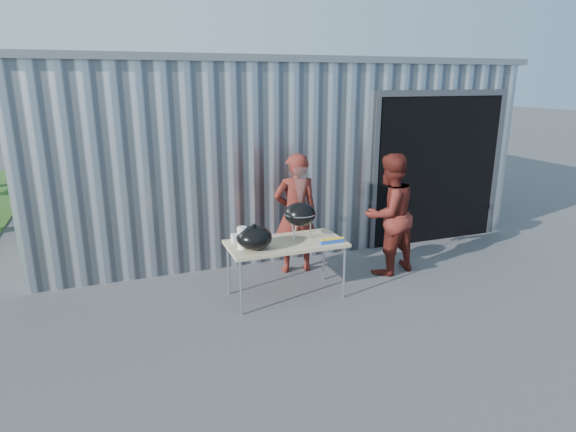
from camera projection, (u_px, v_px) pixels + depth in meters
name	position (u px, v px, depth m)	size (l,w,h in m)	color
ground	(295.00, 310.00, 5.96)	(80.00, 80.00, 0.00)	#434345
building	(256.00, 141.00, 9.98)	(8.20, 6.20, 3.10)	silver
folding_table	(286.00, 245.00, 6.18)	(1.50, 0.75, 0.75)	tan
kettle_grill	(300.00, 207.00, 6.19)	(0.42, 0.42, 0.93)	black
grill_lid	(254.00, 238.00, 5.89)	(0.44, 0.44, 0.32)	black
paper_towels	(242.00, 238.00, 5.89)	(0.12, 0.12, 0.28)	white
white_tub	(240.00, 238.00, 6.16)	(0.20, 0.15, 0.10)	white
foil_box	(332.00, 241.00, 6.12)	(0.32, 0.05, 0.06)	#1B44B4
person_cook	(296.00, 214.00, 6.99)	(0.64, 0.42, 1.77)	maroon
person_bystander	(389.00, 214.00, 6.94)	(0.86, 0.67, 1.77)	maroon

